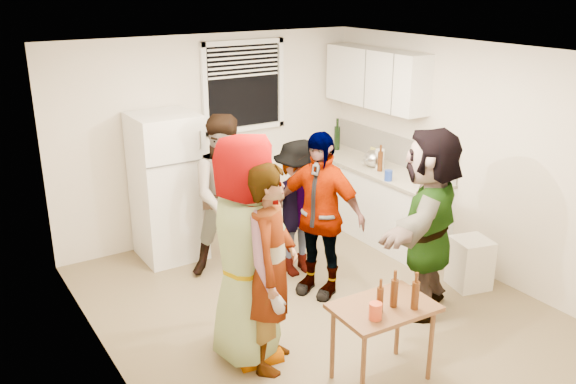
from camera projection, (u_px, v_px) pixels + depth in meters
room at (313, 305)px, 6.13m from camera, size 4.00×4.50×2.50m
window at (244, 86)px, 7.51m from camera, size 1.12×0.10×1.06m
refrigerator at (167, 187)px, 6.97m from camera, size 0.70×0.70×1.70m
counter_lower at (372, 201)px, 7.76m from camera, size 0.60×2.20×0.86m
countertop at (374, 167)px, 7.61m from camera, size 0.64×2.22×0.04m
backsplash at (392, 148)px, 7.69m from camera, size 0.03×2.20×0.36m
upper_cabinets at (376, 78)px, 7.49m from camera, size 0.34×1.60×0.70m
kettle at (373, 167)px, 7.55m from camera, size 0.29×0.25×0.22m
paper_towel at (379, 168)px, 7.50m from camera, size 0.11×0.11×0.24m
wine_bottle at (337, 150)px, 8.31m from camera, size 0.08×0.08×0.32m
beer_bottle_counter at (380, 171)px, 7.38m from camera, size 0.06×0.06×0.24m
blue_cup at (388, 181)px, 7.03m from camera, size 0.09×0.09×0.12m
picture_frame at (375, 153)px, 7.89m from camera, size 0.02×0.16×0.14m
trash_bin at (470, 265)px, 6.43m from camera, size 0.44×0.44×0.54m
serving_table at (380, 378)px, 5.01m from camera, size 0.82×0.56×0.68m
beer_bottle_table at (379, 311)px, 4.70m from camera, size 0.05×0.05×0.20m
red_cup at (375, 319)px, 4.60m from camera, size 0.10×0.10×0.13m
guest_grey at (248, 353)px, 5.34m from camera, size 2.11×1.29×0.63m
guest_stripe at (272, 362)px, 5.22m from camera, size 1.76×1.68×0.43m
guest_back_left at (231, 271)px, 6.85m from camera, size 1.33×1.96×0.68m
guest_back_right at (299, 272)px, 6.82m from camera, size 1.00×1.53×0.56m
guest_black at (317, 291)px, 6.41m from camera, size 1.99×1.66×0.42m
guest_orange at (422, 307)px, 6.08m from camera, size 2.45×2.49×0.55m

